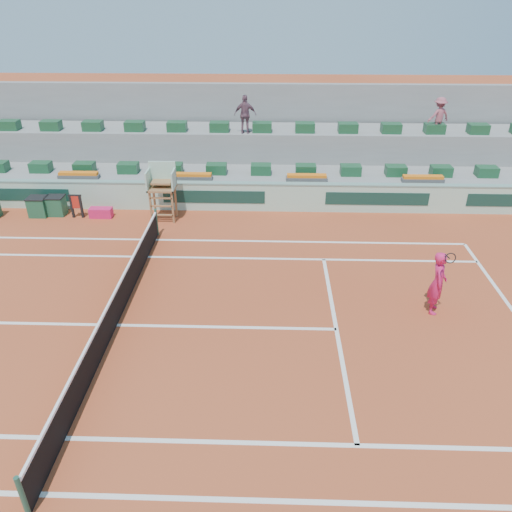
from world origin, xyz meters
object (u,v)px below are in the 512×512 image
at_px(player_bag, 101,213).
at_px(tennis_player, 438,283).
at_px(drink_cooler_a, 56,206).
at_px(umpire_chair, 162,184).

xyz_separation_m(player_bag, tennis_player, (12.16, -6.49, 0.80)).
height_order(drink_cooler_a, tennis_player, tennis_player).
distance_m(umpire_chair, drink_cooler_a, 4.82).
bearing_deg(tennis_player, umpire_chair, 145.58).
distance_m(drink_cooler_a, tennis_player, 15.62).
bearing_deg(umpire_chair, drink_cooler_a, 177.16).
bearing_deg(tennis_player, drink_cooler_a, 154.63).
relative_size(umpire_chair, tennis_player, 1.05).
xyz_separation_m(player_bag, drink_cooler_a, (-1.95, 0.20, 0.21)).
bearing_deg(drink_cooler_a, tennis_player, -25.37).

